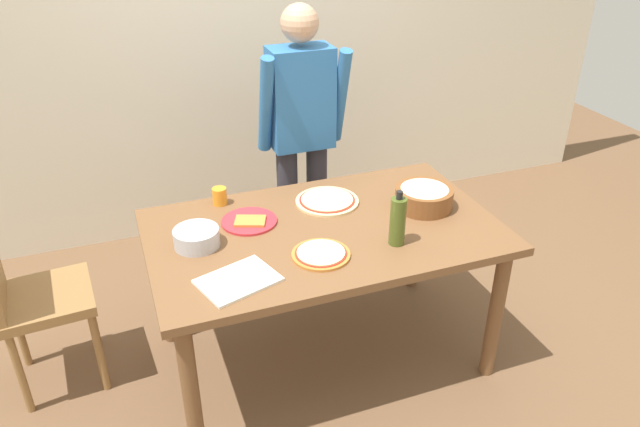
{
  "coord_description": "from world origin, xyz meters",
  "views": [
    {
      "loc": [
        -0.85,
        -2.25,
        2.17
      ],
      "look_at": [
        0.0,
        0.05,
        0.81
      ],
      "focal_mm": 34.15,
      "sensor_mm": 36.0,
      "label": 1
    }
  ],
  "objects": [
    {
      "name": "ground",
      "position": [
        0.0,
        0.0,
        0.0
      ],
      "size": [
        8.0,
        8.0,
        0.0
      ],
      "primitive_type": "plane",
      "color": "brown"
    },
    {
      "name": "wall_back",
      "position": [
        0.0,
        1.6,
        1.3
      ],
      "size": [
        5.6,
        0.1,
        2.6
      ],
      "primitive_type": "cube",
      "color": "silver",
      "rests_on": "ground"
    },
    {
      "name": "popcorn_bowl",
      "position": [
        0.53,
        0.02,
        0.82
      ],
      "size": [
        0.28,
        0.28,
        0.11
      ],
      "color": "brown",
      "rests_on": "dining_table"
    },
    {
      "name": "cutting_board_white",
      "position": [
        -0.47,
        -0.28,
        0.77
      ],
      "size": [
        0.35,
        0.3,
        0.01
      ],
      "primitive_type": "cube",
      "rotation": [
        0.0,
        0.0,
        0.32
      ],
      "color": "white",
      "rests_on": "dining_table"
    },
    {
      "name": "dining_table",
      "position": [
        0.0,
        0.0,
        0.67
      ],
      "size": [
        1.6,
        0.96,
        0.76
      ],
      "color": "brown",
      "rests_on": "ground"
    },
    {
      "name": "pizza_cooked_on_tray",
      "position": [
        -0.09,
        -0.21,
        0.77
      ],
      "size": [
        0.25,
        0.25,
        0.02
      ],
      "color": "#C67A33",
      "rests_on": "dining_table"
    },
    {
      "name": "person_cook",
      "position": [
        0.15,
        0.76,
        0.94
      ],
      "size": [
        0.49,
        0.25,
        1.62
      ],
      "color": "#2D2D38",
      "rests_on": "ground"
    },
    {
      "name": "olive_oil_bottle",
      "position": [
        0.25,
        -0.23,
        0.87
      ],
      "size": [
        0.07,
        0.07,
        0.26
      ],
      "color": "#47561E",
      "rests_on": "dining_table"
    },
    {
      "name": "cup_orange",
      "position": [
        -0.4,
        0.4,
        0.8
      ],
      "size": [
        0.07,
        0.07,
        0.08
      ],
      "primitive_type": "cylinder",
      "color": "orange",
      "rests_on": "dining_table"
    },
    {
      "name": "pizza_raw_on_board",
      "position": [
        0.1,
        0.23,
        0.77
      ],
      "size": [
        0.31,
        0.31,
        0.02
      ],
      "color": "beige",
      "rests_on": "dining_table"
    },
    {
      "name": "plate_with_slice",
      "position": [
        -0.31,
        0.17,
        0.77
      ],
      "size": [
        0.26,
        0.26,
        0.02
      ],
      "color": "red",
      "rests_on": "dining_table"
    },
    {
      "name": "mixing_bowl_steel",
      "position": [
        -0.57,
        0.05,
        0.8
      ],
      "size": [
        0.2,
        0.2,
        0.08
      ],
      "color": "#B7B7BC",
      "rests_on": "dining_table"
    },
    {
      "name": "chair_wooden_left",
      "position": [
        -1.32,
        0.29,
        0.54
      ],
      "size": [
        0.43,
        0.43,
        0.95
      ],
      "color": "olive",
      "rests_on": "ground"
    }
  ]
}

